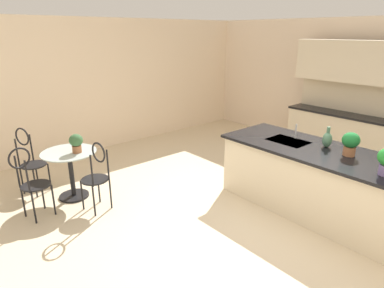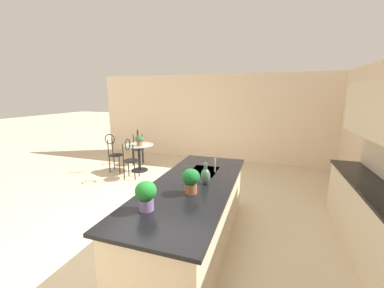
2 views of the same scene
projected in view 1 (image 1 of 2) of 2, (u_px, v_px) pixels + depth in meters
ground_plane at (260, 224)px, 4.40m from camera, size 40.00×40.00×0.00m
wall_left_window at (105, 85)px, 7.03m from camera, size 0.12×7.80×2.70m
kitchen_island at (319, 182)px, 4.55m from camera, size 2.80×1.06×0.92m
back_counter_run at (349, 135)px, 6.50m from camera, size 2.44×0.64×1.52m
upper_cabinet_run at (360, 62)px, 6.03m from camera, size 2.40×0.36×0.76m
bistro_table at (71, 170)px, 4.98m from camera, size 0.80×0.80×0.74m
chair_near_window at (30, 158)px, 5.13m from camera, size 0.52×0.51×1.04m
chair_by_island at (30, 179)px, 4.37m from camera, size 0.45×0.51×1.04m
chair_toward_desk at (97, 173)px, 4.56m from camera, size 0.51×0.44×1.04m
sink_faucet at (296, 131)px, 4.88m from camera, size 0.02×0.02×0.22m
potted_plant_on_table at (76, 142)px, 4.81m from camera, size 0.20×0.20×0.28m
potted_plant_counter_near at (351, 142)px, 4.18m from camera, size 0.22×0.22×0.31m
vase_on_counter at (327, 139)px, 4.51m from camera, size 0.13×0.13×0.29m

